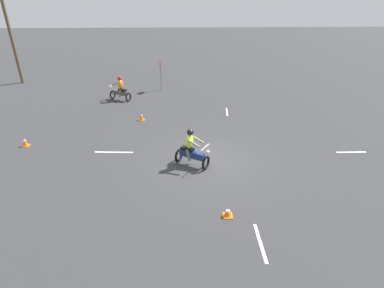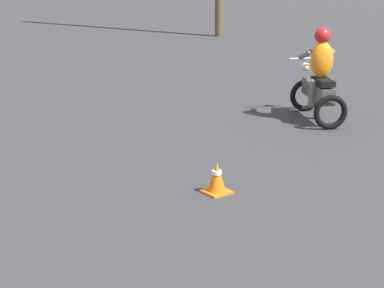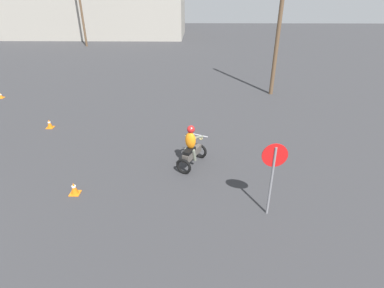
% 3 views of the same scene
% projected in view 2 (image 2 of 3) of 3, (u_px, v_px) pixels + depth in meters
% --- Properties ---
extents(motorcycle_rider_background, '(1.17, 1.52, 1.66)m').
position_uv_depth(motorcycle_rider_background, '(319.00, 80.00, 13.09)').
color(motorcycle_rider_background, black).
rests_on(motorcycle_rider_background, ground).
extents(traffic_cone_mid_center, '(0.32, 0.32, 0.42)m').
position_uv_depth(traffic_cone_mid_center, '(217.00, 178.00, 9.71)').
color(traffic_cone_mid_center, orange).
rests_on(traffic_cone_mid_center, ground).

